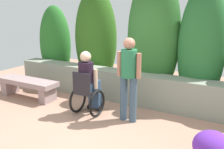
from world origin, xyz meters
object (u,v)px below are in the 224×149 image
stone_bench (27,85)px  flower_pot_terracotta_by_wall (212,149)px  person_standing_companion (129,74)px  person_in_wheelchair (88,85)px

stone_bench → flower_pot_terracotta_by_wall: 4.48m
person_standing_companion → flower_pot_terracotta_by_wall: 1.98m
stone_bench → person_in_wheelchair: 1.89m
person_standing_companion → flower_pot_terracotta_by_wall: size_ratio=3.09×
stone_bench → person_standing_companion: bearing=-5.7°
person_in_wheelchair → flower_pot_terracotta_by_wall: person_in_wheelchair is taller
stone_bench → person_in_wheelchair: size_ratio=1.24×
stone_bench → flower_pot_terracotta_by_wall: (4.41, -0.82, -0.04)m
stone_bench → flower_pot_terracotta_by_wall: bearing=-16.2°
stone_bench → person_in_wheelchair: bearing=-8.8°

